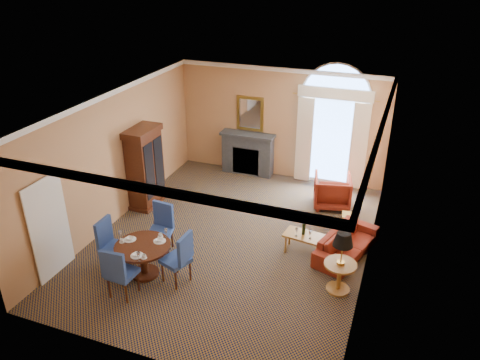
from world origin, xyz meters
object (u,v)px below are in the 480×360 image
at_px(dining_table, 143,253).
at_px(side_table, 342,255).
at_px(armoire, 145,168).
at_px(sofa, 347,243).
at_px(armchair, 332,191).
at_px(coffee_table, 304,236).

relative_size(dining_table, side_table, 0.87).
xyz_separation_m(armoire, side_table, (5.32, -1.79, -0.18)).
distance_m(sofa, armchair, 2.19).
height_order(coffee_table, side_table, side_table).
bearing_deg(sofa, coffee_table, 122.59).
distance_m(sofa, side_table, 1.41).
bearing_deg(armchair, side_table, 89.79).
height_order(dining_table, sofa, dining_table).
xyz_separation_m(dining_table, side_table, (3.81, 0.90, 0.30)).
bearing_deg(armoire, armchair, 19.01).
distance_m(armoire, armchair, 4.85).
bearing_deg(dining_table, side_table, 13.27).
height_order(armchair, coffee_table, armchair).
bearing_deg(armoire, side_table, -18.57).
height_order(dining_table, side_table, side_table).
xyz_separation_m(armoire, sofa, (5.27, -0.49, -0.74)).
xyz_separation_m(coffee_table, side_table, (0.95, -1.04, 0.42)).
distance_m(armchair, coffee_table, 2.32).
distance_m(armoire, sofa, 5.34).
height_order(armoire, coffee_table, armoire).
distance_m(sofa, coffee_table, 0.95).
bearing_deg(coffee_table, side_table, -39.91).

